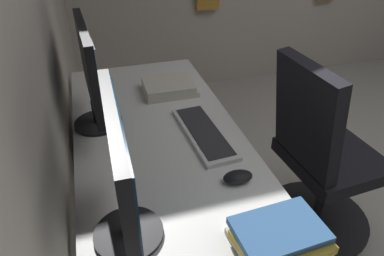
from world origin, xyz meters
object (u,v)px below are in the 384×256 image
(mouse_main, at_px, (238,177))
(book_stack_far, at_px, (169,88))
(drawer_pedestal, at_px, (150,177))
(monitor_secondary, at_px, (90,71))
(monitor_primary, at_px, (121,172))
(office_chair, at_px, (319,162))
(book_stack_near, at_px, (279,238))
(keyboard_main, at_px, (204,132))

(mouse_main, height_order, book_stack_far, book_stack_far)
(drawer_pedestal, xyz_separation_m, monitor_secondary, (-0.03, 0.20, 0.63))
(monitor_primary, relative_size, mouse_main, 4.50)
(monitor_primary, distance_m, monitor_secondary, 0.63)
(monitor_secondary, height_order, office_chair, monitor_secondary)
(book_stack_near, distance_m, book_stack_far, 0.97)
(book_stack_far, xyz_separation_m, office_chair, (-0.41, -0.64, -0.30))
(book_stack_near, bearing_deg, drawer_pedestal, 15.68)
(book_stack_near, bearing_deg, monitor_secondary, 28.65)
(monitor_primary, height_order, office_chair, monitor_primary)
(monitor_secondary, relative_size, mouse_main, 4.54)
(monitor_secondary, xyz_separation_m, book_stack_near, (-0.78, -0.43, -0.21))
(keyboard_main, bearing_deg, mouse_main, -175.49)
(monitor_secondary, bearing_deg, book_stack_far, -61.97)
(monitor_primary, distance_m, book_stack_near, 0.46)
(office_chair, bearing_deg, mouse_main, 116.16)
(mouse_main, bearing_deg, office_chair, -63.84)
(monitor_secondary, bearing_deg, keyboard_main, -116.97)
(mouse_main, relative_size, book_stack_far, 0.41)
(drawer_pedestal, height_order, mouse_main, mouse_main)
(keyboard_main, relative_size, book_stack_far, 1.67)
(monitor_primary, height_order, mouse_main, monitor_primary)
(mouse_main, bearing_deg, book_stack_near, -179.86)
(monitor_secondary, xyz_separation_m, keyboard_main, (-0.21, -0.40, -0.23))
(book_stack_near, bearing_deg, book_stack_far, 4.35)
(office_chair, bearing_deg, book_stack_near, 134.48)
(monitor_primary, xyz_separation_m, book_stack_near, (-0.16, -0.39, -0.20))
(monitor_secondary, distance_m, keyboard_main, 0.51)
(book_stack_far, height_order, office_chair, office_chair)
(drawer_pedestal, distance_m, book_stack_far, 0.47)
(monitor_primary, relative_size, monitor_secondary, 0.99)
(monitor_secondary, relative_size, book_stack_far, 1.85)
(drawer_pedestal, xyz_separation_m, office_chair, (-0.25, -0.80, 0.11))
(drawer_pedestal, bearing_deg, book_stack_near, -164.32)
(book_stack_far, bearing_deg, office_chair, -122.42)
(keyboard_main, bearing_deg, book_stack_near, -177.61)
(keyboard_main, distance_m, mouse_main, 0.30)
(book_stack_near, xyz_separation_m, book_stack_far, (0.97, 0.07, -0.01))
(keyboard_main, xyz_separation_m, book_stack_far, (0.39, 0.05, 0.02))
(monitor_secondary, distance_m, book_stack_near, 0.92)
(drawer_pedestal, height_order, book_stack_far, book_stack_far)
(drawer_pedestal, bearing_deg, mouse_main, -156.89)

